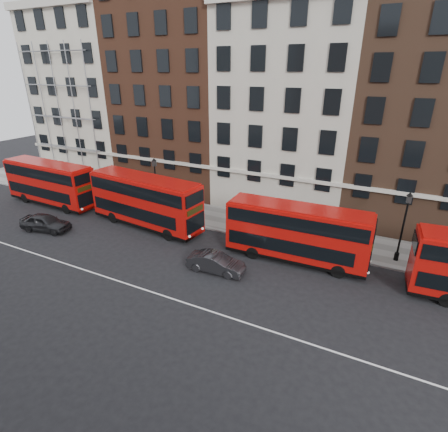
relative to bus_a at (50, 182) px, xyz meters
The scene contains 13 objects.
ground 22.52m from the bus_a, 15.83° to the right, with size 120.00×120.00×0.00m, color black.
pavement 22.11m from the bus_a, 11.52° to the left, with size 80.00×5.00×0.15m, color slate.
kerb 21.75m from the bus_a, ahead, with size 80.00×0.30×0.16m, color gray.
road_centre_line 23.15m from the bus_a, 20.63° to the right, with size 70.00×0.12×0.01m, color white.
building_terrace 25.51m from the bus_a, 28.99° to the left, with size 64.00×11.95×22.00m.
bus_a is the anchor object (origin of this frame).
bus_b 12.32m from the bus_a, ahead, with size 11.32×3.84×4.66m.
bus_c 26.06m from the bus_a, ahead, with size 10.38×2.82×4.33m.
car_rear 7.07m from the bus_a, 44.08° to the right, with size 1.79×4.45×1.52m, color #232326.
car_front 21.99m from the bus_a, 10.59° to the right, with size 1.43×4.11×1.35m, color #242427.
lamp_post_left 11.65m from the bus_a, 15.79° to the left, with size 0.44×0.44×5.33m.
lamp_post_right 33.09m from the bus_a, ahead, with size 0.44×0.44×5.33m.
iron_railings 22.60m from the bus_a, 17.01° to the left, with size 6.60×0.06×1.00m, color black, non-canonical shape.
Camera 1 is at (10.05, -16.72, 13.38)m, focal length 28.00 mm.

